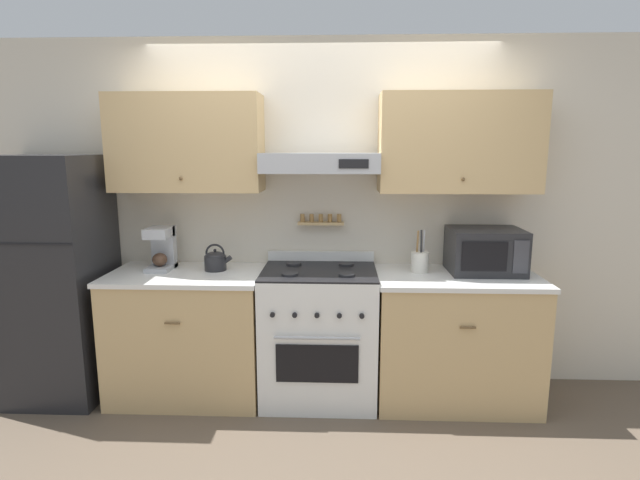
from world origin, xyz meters
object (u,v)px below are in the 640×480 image
Objects in this scene: tea_kettle at (216,260)px; microwave at (485,251)px; refrigerator at (53,278)px; coffee_maker at (162,247)px; utensil_crock at (420,261)px; stove_range at (319,334)px.

microwave reaches higher than tea_kettle.
refrigerator reaches higher than coffee_maker.
coffee_maker is 1.02× the size of utensil_crock.
stove_range is at bearing -175.43° from microwave.
microwave reaches higher than stove_range.
tea_kettle is at bearing -4.73° from coffee_maker.
utensil_crock is (1.84, -0.03, -0.08)m from coffee_maker.
tea_kettle is 1.90m from microwave.
refrigerator is (-1.89, -0.02, 0.39)m from stove_range.
microwave is 1.65× the size of utensil_crock.
refrigerator is 8.63× the size of tea_kettle.
microwave is 0.46m from utensil_crock.
tea_kettle is at bearing -179.46° from microwave.
stove_range is at bearing -173.95° from utensil_crock.
tea_kettle is 0.65× the size of coffee_maker.
stove_range is 1.29m from coffee_maker.
refrigerator is at bearing -170.73° from coffee_maker.
coffee_maker is at bearing 174.62° from stove_range.
refrigerator is 5.65× the size of coffee_maker.
refrigerator reaches higher than utensil_crock.
refrigerator is 0.79m from coffee_maker.
stove_range is 3.36× the size of utensil_crock.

